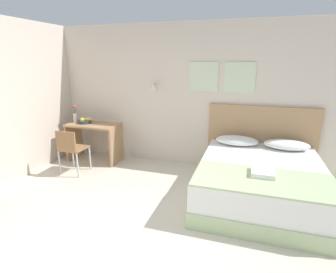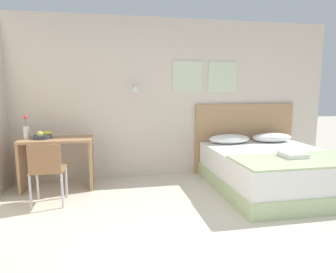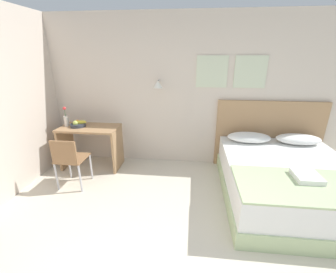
% 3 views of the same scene
% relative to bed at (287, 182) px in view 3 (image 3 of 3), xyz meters
% --- Properties ---
extents(wall_back, '(5.85, 0.31, 2.65)m').
position_rel_bed_xyz_m(wall_back, '(-1.41, 1.10, 1.04)').
color(wall_back, beige).
rests_on(wall_back, ground_plane).
extents(bed, '(1.73, 2.03, 0.58)m').
position_rel_bed_xyz_m(bed, '(0.00, 0.00, 0.00)').
color(bed, '#B2C693').
rests_on(bed, ground_plane).
extents(headboard, '(1.85, 0.06, 1.23)m').
position_rel_bed_xyz_m(headboard, '(0.00, 1.04, 0.33)').
color(headboard, '#A87F56').
rests_on(headboard, ground_plane).
extents(pillow_left, '(0.71, 0.38, 0.16)m').
position_rel_bed_xyz_m(pillow_left, '(-0.40, 0.77, 0.37)').
color(pillow_left, white).
rests_on(pillow_left, bed).
extents(pillow_right, '(0.71, 0.38, 0.16)m').
position_rel_bed_xyz_m(pillow_right, '(0.40, 0.77, 0.37)').
color(pillow_right, white).
rests_on(pillow_right, bed).
extents(throw_blanket, '(1.68, 0.81, 0.02)m').
position_rel_bed_xyz_m(throw_blanket, '(0.00, -0.59, 0.30)').
color(throw_blanket, '#B2C693').
rests_on(throw_blanket, bed).
extents(folded_towel_near_foot, '(0.28, 0.32, 0.06)m').
position_rel_bed_xyz_m(folded_towel_near_foot, '(-0.01, -0.45, 0.34)').
color(folded_towel_near_foot, white).
rests_on(folded_towel_near_foot, throw_blanket).
extents(desk, '(1.03, 0.56, 0.77)m').
position_rel_bed_xyz_m(desk, '(-3.18, 0.68, 0.24)').
color(desk, '#A87F56').
rests_on(desk, ground_plane).
extents(desk_chair, '(0.42, 0.42, 0.82)m').
position_rel_bed_xyz_m(desk_chair, '(-3.20, -0.04, 0.22)').
color(desk_chair, '#8E6642').
rests_on(desk_chair, ground_plane).
extents(fruit_bowl, '(0.28, 0.26, 0.12)m').
position_rel_bed_xyz_m(fruit_bowl, '(-3.38, 0.69, 0.53)').
color(fruit_bowl, '#333842').
rests_on(fruit_bowl, desk).
extents(flower_vase, '(0.08, 0.08, 0.35)m').
position_rel_bed_xyz_m(flower_vase, '(-3.59, 0.69, 0.60)').
color(flower_vase, silver).
rests_on(flower_vase, desk).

